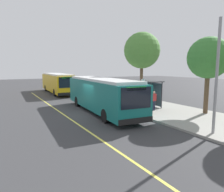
{
  "coord_description": "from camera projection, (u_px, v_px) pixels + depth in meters",
  "views": [
    {
      "loc": [
        16.01,
        -6.97,
        3.87
      ],
      "look_at": [
        0.71,
        1.59,
        1.47
      ],
      "focal_mm": 33.51,
      "sensor_mm": 36.0,
      "label": 1
    }
  ],
  "objects": [
    {
      "name": "street_tree_upstreet",
      "position": [
        142.0,
        51.0,
        24.3
      ],
      "size": [
        4.2,
        4.2,
        7.79
      ],
      "color": "brown",
      "rests_on": "sidewalk_curb"
    },
    {
      "name": "ground_plane",
      "position": [
        92.0,
        113.0,
        17.73
      ],
      "size": [
        120.0,
        120.0,
        0.0
      ],
      "primitive_type": "plane",
      "color": "#38383A"
    },
    {
      "name": "bus_shelter",
      "position": [
        147.0,
        88.0,
        20.1
      ],
      "size": [
        2.9,
        1.6,
        2.48
      ],
      "color": "#333338",
      "rests_on": "sidewalk_curb"
    },
    {
      "name": "transit_bus_second",
      "position": [
        57.0,
        82.0,
        31.71
      ],
      "size": [
        11.98,
        3.08,
        2.95
      ],
      "color": "gold",
      "rests_on": "ground_plane"
    },
    {
      "name": "utility_pole",
      "position": [
        217.0,
        77.0,
        11.55
      ],
      "size": [
        0.16,
        0.16,
        6.4
      ],
      "primitive_type": "cylinder",
      "color": "gray",
      "rests_on": "sidewalk_curb"
    },
    {
      "name": "pedestrian_commuter",
      "position": [
        154.0,
        99.0,
        18.11
      ],
      "size": [
        0.24,
        0.4,
        1.69
      ],
      "color": "#282D47",
      "rests_on": "sidewalk_curb"
    },
    {
      "name": "transit_bus_main",
      "position": [
        101.0,
        94.0,
        18.16
      ],
      "size": [
        11.67,
        3.31,
        2.95
      ],
      "color": "#146B66",
      "rests_on": "ground_plane"
    },
    {
      "name": "route_sign_post",
      "position": [
        143.0,
        91.0,
        17.22
      ],
      "size": [
        0.44,
        0.08,
        2.8
      ],
      "color": "#333338",
      "rests_on": "sidewalk_curb"
    },
    {
      "name": "waiting_bench",
      "position": [
        147.0,
        101.0,
        20.12
      ],
      "size": [
        1.6,
        0.48,
        0.95
      ],
      "color": "brown",
      "rests_on": "sidewalk_curb"
    },
    {
      "name": "street_tree_near_shelter",
      "position": [
        209.0,
        58.0,
        16.55
      ],
      "size": [
        3.31,
        3.31,
        6.14
      ],
      "color": "brown",
      "rests_on": "sidewalk_curb"
    },
    {
      "name": "sidewalk_curb",
      "position": [
        147.0,
        106.0,
        20.63
      ],
      "size": [
        44.0,
        6.4,
        0.15
      ],
      "primitive_type": "cube",
      "color": "gray",
      "rests_on": "ground_plane"
    },
    {
      "name": "lane_stripe_center",
      "position": [
        66.0,
        116.0,
        16.67
      ],
      "size": [
        36.0,
        0.14,
        0.01
      ],
      "primitive_type": "cube",
      "color": "#E0D64C",
      "rests_on": "ground_plane"
    }
  ]
}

